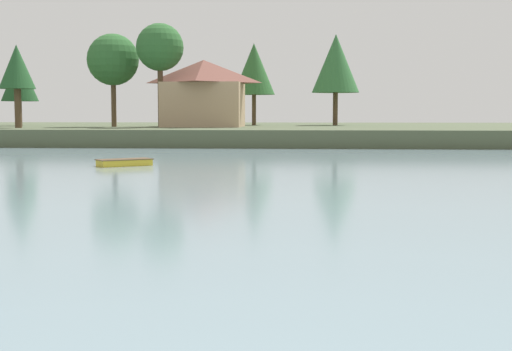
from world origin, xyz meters
name	(u,v)px	position (x,y,z in m)	size (l,w,h in m)	color
far_shore_bank	(321,132)	(0.00, 92.11, 0.94)	(190.45, 52.66, 1.87)	#4C563D
dinghy_yellow	(124,163)	(-14.76, 42.33, 0.16)	(3.97, 3.51, 0.66)	gold
shore_tree_center	(17,68)	(-35.56, 74.08, 8.77)	(4.15, 4.15, 9.60)	brown
shore_tree_far_right	(254,69)	(-9.48, 93.41, 9.71)	(5.86, 5.86, 11.46)	brown
shore_tree_inland_c	(19,79)	(-40.42, 86.39, 8.12)	(4.87, 4.87, 9.25)	brown
shore_tree_inland_b	(336,64)	(1.92, 92.99, 10.39)	(6.57, 6.57, 12.58)	brown
shore_tree_center_left	(113,60)	(-26.09, 80.75, 10.14)	(6.38, 6.38, 11.51)	brown
shore_tree_center_right	(160,48)	(-19.78, 78.86, 11.40)	(5.72, 5.72, 12.49)	brown
cottage_hillside	(204,92)	(-14.94, 81.91, 6.17)	(10.39, 9.55, 8.30)	tan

